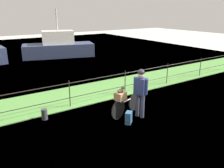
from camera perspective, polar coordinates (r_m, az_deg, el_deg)
name	(u,v)px	position (r m, az deg, el deg)	size (l,w,h in m)	color
ground_plane	(131,119)	(7.89, 4.68, -8.57)	(60.00, 60.00, 0.00)	beige
grass_strip	(88,93)	(10.23, -5.84, -2.17)	(27.00, 2.40, 0.03)	#569342
harbor_water	(37,61)	(17.34, -18.17, 5.31)	(30.00, 30.00, 0.00)	slate
iron_fence	(99,86)	(9.24, -3.15, -0.39)	(18.04, 0.04, 1.04)	#28231E
bicycle_main	(126,105)	(8.05, 3.55, -5.25)	(1.56, 0.50, 0.66)	black
wooden_crate	(120,96)	(7.63, 2.09, -3.00)	(0.35, 0.29, 0.25)	#A87F51
terrier_dog	(121,90)	(7.58, 2.22, -1.51)	(0.32, 0.21, 0.18)	#4C3D2D
cyclist_person	(141,89)	(7.70, 7.07, -1.22)	(0.36, 0.52, 1.68)	#383D51
backpack_on_paving	(129,118)	(7.50, 4.14, -8.33)	(0.28, 0.18, 0.40)	#28517A
mooring_bollard	(44,114)	(8.07, -16.37, -7.20)	(0.20, 0.20, 0.37)	#38383D
moored_boat_near	(59,47)	(18.62, -13.08, 8.85)	(5.62, 3.28, 3.59)	#2D3856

